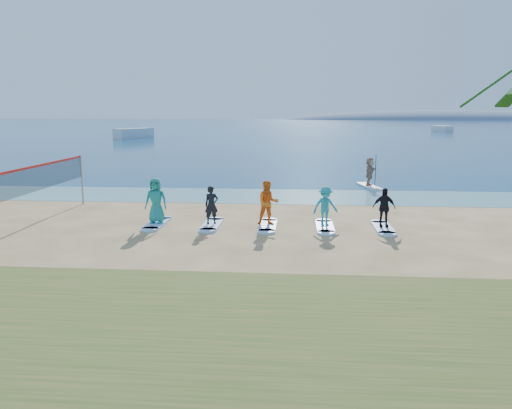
# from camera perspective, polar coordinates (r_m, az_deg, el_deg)

# --- Properties ---
(ground) EXTENTS (600.00, 600.00, 0.00)m
(ground) POSITION_cam_1_polar(r_m,az_deg,el_deg) (17.64, -2.63, -4.67)
(ground) COLOR tan
(ground) RESTS_ON ground
(shallow_water) EXTENTS (600.00, 600.00, 0.00)m
(shallow_water) POSITION_cam_1_polar(r_m,az_deg,el_deg) (27.86, 0.09, 0.99)
(shallow_water) COLOR teal
(shallow_water) RESTS_ON ground
(ocean) EXTENTS (600.00, 600.00, 0.00)m
(ocean) POSITION_cam_1_polar(r_m,az_deg,el_deg) (176.96, 3.99, 9.00)
(ocean) COLOR navy
(ocean) RESTS_ON ground
(island_ridge) EXTENTS (220.00, 56.00, 18.00)m
(island_ridge) POSITION_cam_1_polar(r_m,az_deg,el_deg) (330.23, 21.25, 9.02)
(island_ridge) COLOR slate
(island_ridge) RESTS_ON ground
(volleyball_net) EXTENTS (0.31, 9.09, 2.50)m
(volleyball_net) POSITION_cam_1_polar(r_m,az_deg,el_deg) (22.64, -23.72, 2.74)
(volleyball_net) COLOR gray
(volleyball_net) RESTS_ON ground
(paddleboard) EXTENTS (1.28, 3.08, 0.12)m
(paddleboard) POSITION_cam_1_polar(r_m,az_deg,el_deg) (31.88, 12.80, 2.04)
(paddleboard) COLOR silver
(paddleboard) RESTS_ON ground
(paddleboarder) EXTENTS (1.05, 1.70, 1.75)m
(paddleboarder) POSITION_cam_1_polar(r_m,az_deg,el_deg) (31.76, 12.86, 3.70)
(paddleboarder) COLOR tan
(paddleboarder) RESTS_ON paddleboard
(boat_offshore_a) EXTENTS (5.41, 8.50, 1.76)m
(boat_offshore_a) POSITION_cam_1_polar(r_m,az_deg,el_deg) (92.57, -13.75, 7.36)
(boat_offshore_a) COLOR silver
(boat_offshore_a) RESTS_ON ground
(boat_offshore_b) EXTENTS (3.81, 6.69, 1.41)m
(boat_offshore_b) POSITION_cam_1_polar(r_m,az_deg,el_deg) (128.88, 20.48, 7.81)
(boat_offshore_b) COLOR silver
(boat_offshore_b) RESTS_ON ground
(surfboard_0) EXTENTS (0.70, 2.20, 0.09)m
(surfboard_0) POSITION_cam_1_polar(r_m,az_deg,el_deg) (21.18, -11.26, -2.16)
(surfboard_0) COLOR #A4D4FF
(surfboard_0) RESTS_ON ground
(student_0) EXTENTS (0.94, 0.63, 1.87)m
(student_0) POSITION_cam_1_polar(r_m,az_deg,el_deg) (20.99, -11.36, 0.46)
(student_0) COLOR teal
(student_0) RESTS_ON surfboard_0
(surfboard_1) EXTENTS (0.70, 2.20, 0.09)m
(surfboard_1) POSITION_cam_1_polar(r_m,az_deg,el_deg) (20.67, -5.07, -2.30)
(surfboard_1) COLOR #A4D4FF
(surfboard_1) RESTS_ON ground
(student_1) EXTENTS (0.67, 0.57, 1.56)m
(student_1) POSITION_cam_1_polar(r_m,az_deg,el_deg) (20.50, -5.11, -0.06)
(student_1) COLOR black
(student_1) RESTS_ON surfboard_1
(surfboard_2) EXTENTS (0.70, 2.20, 0.09)m
(surfboard_2) POSITION_cam_1_polar(r_m,az_deg,el_deg) (20.41, 1.36, -2.43)
(surfboard_2) COLOR #A4D4FF
(surfboard_2) RESTS_ON ground
(student_2) EXTENTS (1.00, 0.85, 1.81)m
(student_2) POSITION_cam_1_polar(r_m,az_deg,el_deg) (20.22, 1.37, 0.19)
(student_2) COLOR orange
(student_2) RESTS_ON surfboard_2
(surfboard_3) EXTENTS (0.70, 2.20, 0.09)m
(surfboard_3) POSITION_cam_1_polar(r_m,az_deg,el_deg) (20.42, 7.87, -2.53)
(surfboard_3) COLOR #A4D4FF
(surfboard_3) RESTS_ON ground
(student_3) EXTENTS (1.17, 0.88, 1.61)m
(student_3) POSITION_cam_1_polar(r_m,az_deg,el_deg) (20.24, 7.93, -0.19)
(student_3) COLOR teal
(student_3) RESTS_ON surfboard_3
(surfboard_4) EXTENTS (0.70, 2.20, 0.09)m
(surfboard_4) POSITION_cam_1_polar(r_m,az_deg,el_deg) (20.68, 14.30, -2.59)
(surfboard_4) COLOR #A4D4FF
(surfboard_4) RESTS_ON ground
(student_4) EXTENTS (0.94, 0.43, 1.57)m
(student_4) POSITION_cam_1_polar(r_m,az_deg,el_deg) (20.51, 14.40, -0.33)
(student_4) COLOR black
(student_4) RESTS_ON surfboard_4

